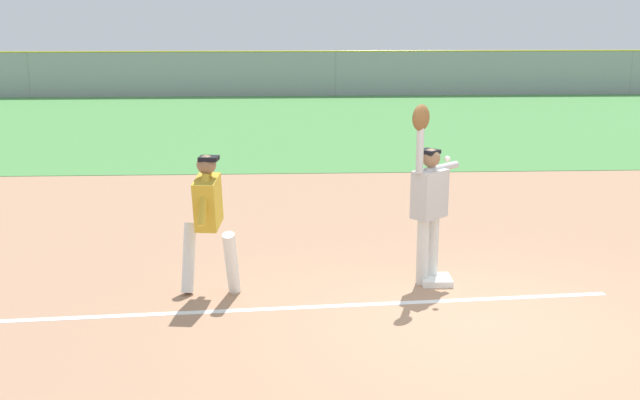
{
  "coord_description": "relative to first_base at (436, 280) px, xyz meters",
  "views": [
    {
      "loc": [
        -2.08,
        -7.57,
        3.36
      ],
      "look_at": [
        -1.64,
        1.55,
        1.05
      ],
      "focal_mm": 42.24,
      "sensor_mm": 36.0,
      "label": 1
    }
  ],
  "objects": [
    {
      "name": "parked_car_black",
      "position": [
        -0.67,
        24.67,
        0.63
      ],
      "size": [
        4.5,
        2.32,
        1.25
      ],
      "rotation": [
        0.0,
        0.0,
        -0.06
      ],
      "color": "black",
      "rests_on": "ground_plane"
    },
    {
      "name": "outfield_grass",
      "position": [
        0.18,
        14.14,
        -0.04
      ],
      "size": [
        48.59,
        14.93,
        0.01
      ],
      "primitive_type": "cube",
      "color": "#4C8C47",
      "rests_on": "ground_plane"
    },
    {
      "name": "first_base",
      "position": [
        0.0,
        0.0,
        0.0
      ],
      "size": [
        0.39,
        0.39,
        0.08
      ],
      "primitive_type": "cube",
      "rotation": [
        0.0,
        0.0,
        -0.02
      ],
      "color": "white",
      "rests_on": "ground_plane"
    },
    {
      "name": "fielder",
      "position": [
        -0.12,
        0.05,
        1.08
      ],
      "size": [
        0.74,
        0.67,
        2.28
      ],
      "rotation": [
        0.0,
        0.0,
        2.29
      ],
      "color": "silver",
      "rests_on": "ground_plane"
    },
    {
      "name": "parked_car_tan",
      "position": [
        5.38,
        24.83,
        0.63
      ],
      "size": [
        4.58,
        2.48,
        1.25
      ],
      "rotation": [
        0.0,
        0.0,
        0.11
      ],
      "color": "tan",
      "rests_on": "ground_plane"
    },
    {
      "name": "chalk_foul_line",
      "position": [
        -4.0,
        -0.9,
        -0.04
      ],
      "size": [
        11.98,
        0.97,
        0.01
      ],
      "primitive_type": "cube",
      "rotation": [
        0.0,
        0.0,
        0.07
      ],
      "color": "white",
      "rests_on": "ground_plane"
    },
    {
      "name": "parked_car_white",
      "position": [
        -12.66,
        24.25,
        0.63
      ],
      "size": [
        4.52,
        2.35,
        1.25
      ],
      "rotation": [
        0.0,
        0.0,
        0.07
      ],
      "color": "white",
      "rests_on": "ground_plane"
    },
    {
      "name": "ground_plane",
      "position": [
        0.18,
        -1.34,
        -0.04
      ],
      "size": [
        71.82,
        71.82,
        0.0
      ],
      "primitive_type": "plane",
      "color": "tan"
    },
    {
      "name": "runner",
      "position": [
        -2.81,
        -0.23,
        0.96
      ],
      "size": [
        0.74,
        0.85,
        1.72
      ],
      "rotation": [
        0.0,
        0.0,
        -0.12
      ],
      "color": "white",
      "rests_on": "ground_plane"
    },
    {
      "name": "parked_car_green",
      "position": [
        -6.38,
        24.71,
        0.63
      ],
      "size": [
        4.59,
        2.51,
        1.25
      ],
      "rotation": [
        0.0,
        0.0,
        0.12
      ],
      "color": "#1E6B33",
      "rests_on": "ground_plane"
    },
    {
      "name": "outfield_fence",
      "position": [
        0.18,
        21.61,
        0.86
      ],
      "size": [
        48.67,
        0.08,
        1.81
      ],
      "color": "#93999E",
      "rests_on": "ground_plane"
    },
    {
      "name": "baseball",
      "position": [
        0.08,
        -0.03,
        1.57
      ],
      "size": [
        0.07,
        0.07,
        0.07
      ],
      "primitive_type": "sphere",
      "color": "white"
    },
    {
      "name": "parked_car_blue",
      "position": [
        11.67,
        24.63,
        0.63
      ],
      "size": [
        4.52,
        2.37,
        1.25
      ],
      "rotation": [
        0.0,
        0.0,
        0.07
      ],
      "color": "#23389E",
      "rests_on": "ground_plane"
    }
  ]
}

